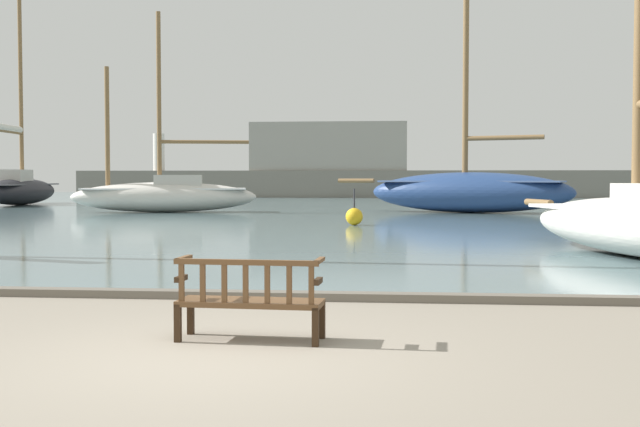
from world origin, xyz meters
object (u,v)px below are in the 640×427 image
(park_bench, at_px, (250,299))
(sailboat_outer_starboard, at_px, (20,188))
(sailboat_nearest_port, at_px, (165,194))
(sailboat_outer_port, at_px, (470,190))
(channel_buoy, at_px, (354,216))

(park_bench, relative_size, sailboat_outer_starboard, 0.12)
(park_bench, distance_m, sailboat_outer_starboard, 45.50)
(sailboat_nearest_port, xyz_separation_m, sailboat_outer_port, (15.05, 0.83, 0.20))
(sailboat_nearest_port, relative_size, channel_buoy, 7.47)
(sailboat_nearest_port, distance_m, sailboat_outer_port, 15.08)
(sailboat_outer_port, distance_m, sailboat_outer_starboard, 28.57)
(park_bench, relative_size, channel_buoy, 1.23)
(sailboat_outer_starboard, height_order, channel_buoy, sailboat_outer_starboard)
(park_bench, bearing_deg, sailboat_nearest_port, 108.25)
(park_bench, height_order, channel_buoy, channel_buoy)
(park_bench, height_order, sailboat_nearest_port, sailboat_nearest_port)
(channel_buoy, bearing_deg, sailboat_outer_starboard, 138.66)
(sailboat_nearest_port, height_order, channel_buoy, sailboat_nearest_port)
(sailboat_outer_starboard, bearing_deg, sailboat_nearest_port, -38.01)
(sailboat_nearest_port, distance_m, sailboat_outer_starboard, 15.45)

